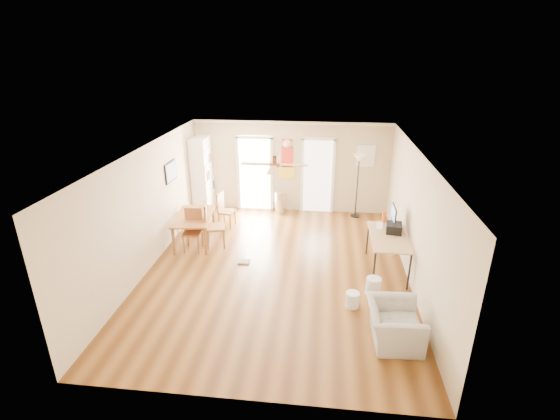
# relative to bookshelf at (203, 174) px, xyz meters

# --- Properties ---
(floor) EXTENTS (7.00, 7.00, 0.00)m
(floor) POSITION_rel_bookshelf_xyz_m (2.51, -3.21, -1.09)
(floor) COLOR brown
(floor) RESTS_ON ground
(ceiling) EXTENTS (5.50, 7.00, 0.00)m
(ceiling) POSITION_rel_bookshelf_xyz_m (2.51, -3.21, 1.51)
(ceiling) COLOR silver
(ceiling) RESTS_ON floor
(wall_back) EXTENTS (5.50, 0.04, 2.60)m
(wall_back) POSITION_rel_bookshelf_xyz_m (2.51, 0.29, 0.21)
(wall_back) COLOR beige
(wall_back) RESTS_ON floor
(wall_front) EXTENTS (5.50, 0.04, 2.60)m
(wall_front) POSITION_rel_bookshelf_xyz_m (2.51, -6.71, 0.21)
(wall_front) COLOR beige
(wall_front) RESTS_ON floor
(wall_left) EXTENTS (0.04, 7.00, 2.60)m
(wall_left) POSITION_rel_bookshelf_xyz_m (-0.24, -3.21, 0.21)
(wall_left) COLOR beige
(wall_left) RESTS_ON floor
(wall_right) EXTENTS (0.04, 7.00, 2.60)m
(wall_right) POSITION_rel_bookshelf_xyz_m (5.26, -3.21, 0.21)
(wall_right) COLOR beige
(wall_right) RESTS_ON floor
(crown_molding) EXTENTS (5.50, 7.00, 0.08)m
(crown_molding) POSITION_rel_bookshelf_xyz_m (2.51, -3.21, 1.47)
(crown_molding) COLOR white
(crown_molding) RESTS_ON wall_back
(kitchen_doorway) EXTENTS (0.90, 0.10, 2.10)m
(kitchen_doorway) POSITION_rel_bookshelf_xyz_m (1.46, 0.27, -0.04)
(kitchen_doorway) COLOR white
(kitchen_doorway) RESTS_ON wall_back
(bathroom_doorway) EXTENTS (0.80, 0.10, 2.10)m
(bathroom_doorway) POSITION_rel_bookshelf_xyz_m (3.26, 0.27, -0.04)
(bathroom_doorway) COLOR white
(bathroom_doorway) RESTS_ON wall_back
(wall_decal) EXTENTS (0.46, 0.03, 1.10)m
(wall_decal) POSITION_rel_bookshelf_xyz_m (2.39, 0.27, 0.46)
(wall_decal) COLOR red
(wall_decal) RESTS_ON wall_back
(ac_grille) EXTENTS (0.50, 0.04, 0.60)m
(ac_grille) POSITION_rel_bookshelf_xyz_m (4.56, 0.26, 0.61)
(ac_grille) COLOR white
(ac_grille) RESTS_ON wall_back
(framed_poster) EXTENTS (0.04, 0.66, 0.48)m
(framed_poster) POSITION_rel_bookshelf_xyz_m (-0.21, -1.81, 0.61)
(framed_poster) COLOR black
(framed_poster) RESTS_ON wall_left
(ceiling_fan) EXTENTS (1.24, 1.24, 0.20)m
(ceiling_fan) POSITION_rel_bookshelf_xyz_m (2.51, -3.51, 1.34)
(ceiling_fan) COLOR #593819
(ceiling_fan) RESTS_ON ceiling
(bookshelf) EXTENTS (0.63, 1.05, 2.18)m
(bookshelf) POSITION_rel_bookshelf_xyz_m (0.00, 0.00, 0.00)
(bookshelf) COLOR white
(bookshelf) RESTS_ON floor
(dining_table) EXTENTS (1.01, 1.50, 0.71)m
(dining_table) POSITION_rel_bookshelf_xyz_m (0.36, -2.12, -0.74)
(dining_table) COLOR #976430
(dining_table) RESTS_ON floor
(dining_chair_right_a) EXTENTS (0.45, 0.45, 0.93)m
(dining_chair_right_a) POSITION_rel_bookshelf_xyz_m (0.91, -1.06, -0.63)
(dining_chair_right_a) COLOR #9B6832
(dining_chair_right_a) RESTS_ON floor
(dining_chair_right_b) EXTENTS (0.54, 0.54, 1.08)m
(dining_chair_right_b) POSITION_rel_bookshelf_xyz_m (0.91, -2.23, -0.55)
(dining_chair_right_b) COLOR #9D6132
(dining_chair_right_b) RESTS_ON floor
(dining_chair_near) EXTENTS (0.42, 0.42, 0.99)m
(dining_chair_near) POSITION_rel_bookshelf_xyz_m (0.44, -2.52, -0.59)
(dining_chair_near) COLOR #9D6232
(dining_chair_near) RESTS_ON floor
(trash_can) EXTENTS (0.34, 0.34, 0.62)m
(trash_can) POSITION_rel_bookshelf_xyz_m (2.22, 0.03, -0.78)
(trash_can) COLOR silver
(trash_can) RESTS_ON floor
(torchiere_lamp) EXTENTS (0.40, 0.40, 1.79)m
(torchiere_lamp) POSITION_rel_bookshelf_xyz_m (4.37, -0.02, -0.19)
(torchiere_lamp) COLOR black
(torchiere_lamp) RESTS_ON floor
(computer_desk) EXTENTS (0.76, 1.51, 0.81)m
(computer_desk) POSITION_rel_bookshelf_xyz_m (4.83, -2.96, -0.68)
(computer_desk) COLOR tan
(computer_desk) RESTS_ON floor
(imac) EXTENTS (0.19, 0.52, 0.48)m
(imac) POSITION_rel_bookshelf_xyz_m (4.98, -2.46, -0.04)
(imac) COLOR black
(imac) RESTS_ON computer_desk
(keyboard) EXTENTS (0.19, 0.40, 0.01)m
(keyboard) POSITION_rel_bookshelf_xyz_m (4.71, -2.45, -0.27)
(keyboard) COLOR silver
(keyboard) RESTS_ON computer_desk
(printer) EXTENTS (0.37, 0.41, 0.19)m
(printer) POSITION_rel_bookshelf_xyz_m (4.96, -2.75, -0.18)
(printer) COLOR black
(printer) RESTS_ON computer_desk
(orange_bottle) EXTENTS (0.11, 0.11, 0.27)m
(orange_bottle) POSITION_rel_bookshelf_xyz_m (4.81, -2.25, -0.14)
(orange_bottle) COLOR #E14714
(orange_bottle) RESTS_ON computer_desk
(wastebasket_a) EXTENTS (0.30, 0.30, 0.33)m
(wastebasket_a) POSITION_rel_bookshelf_xyz_m (4.48, -3.90, -0.92)
(wastebasket_a) COLOR silver
(wastebasket_a) RESTS_ON floor
(wastebasket_b) EXTENTS (0.32, 0.32, 0.29)m
(wastebasket_b) POSITION_rel_bookshelf_xyz_m (4.05, -4.38, -0.94)
(wastebasket_b) COLOR silver
(wastebasket_b) RESTS_ON floor
(floor_cloth) EXTENTS (0.26, 0.20, 0.04)m
(floor_cloth) POSITION_rel_bookshelf_xyz_m (1.75, -2.98, -1.07)
(floor_cloth) COLOR gray
(floor_cloth) RESTS_ON floor
(armchair) EXTENTS (0.88, 0.99, 0.62)m
(armchair) POSITION_rel_bookshelf_xyz_m (4.66, -5.25, -0.78)
(armchair) COLOR #A8A8A3
(armchair) RESTS_ON floor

